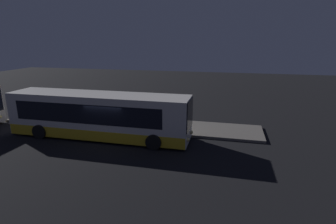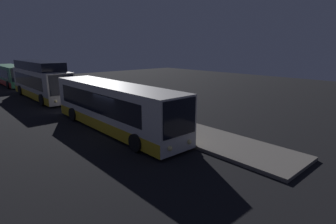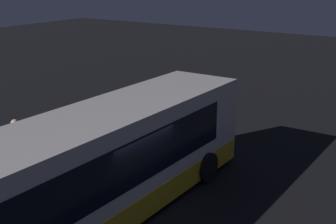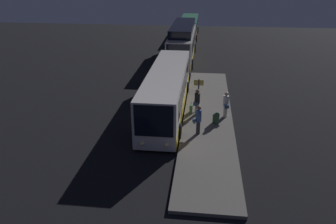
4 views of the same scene
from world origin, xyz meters
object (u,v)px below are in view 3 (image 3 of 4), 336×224
object	(u,v)px
passenger_waiting	(17,143)
trash_bin	(57,156)
bus_lead	(85,176)
passenger_boarding	(55,157)
passenger_with_bags	(114,129)
suitcase	(59,185)
sign_post	(31,152)

from	to	relation	value
passenger_waiting	trash_bin	xyz separation A→B (m)	(1.05, -0.65, -0.65)
bus_lead	passenger_boarding	size ratio (longest dim) A/B	6.79
passenger_waiting	trash_bin	world-z (taller)	passenger_waiting
passenger_with_bags	suitcase	size ratio (longest dim) A/B	2.27
passenger_with_bags	passenger_boarding	bearing A→B (deg)	-12.57
bus_lead	passenger_waiting	size ratio (longest dim) A/B	6.93
sign_post	passenger_waiting	bearing A→B (deg)	62.30
passenger_with_bags	suitcase	xyz separation A→B (m)	(-3.19, -0.57, -0.73)
passenger_waiting	passenger_with_bags	bearing A→B (deg)	46.44
passenger_waiting	suitcase	world-z (taller)	passenger_waiting
bus_lead	passenger_waiting	xyz separation A→B (m)	(1.12, 4.11, -0.34)
suitcase	trash_bin	xyz separation A→B (m)	(1.52, 1.70, 0.04)
sign_post	trash_bin	xyz separation A→B (m)	(2.04, 1.24, -1.10)
passenger_with_bags	trash_bin	xyz separation A→B (m)	(-1.67, 1.13, -0.69)
passenger_waiting	trash_bin	size ratio (longest dim) A/B	2.76
passenger_with_bags	sign_post	world-z (taller)	sign_post
passenger_boarding	trash_bin	distance (m)	1.91
bus_lead	passenger_waiting	bearing A→B (deg)	74.69
passenger_boarding	trash_bin	world-z (taller)	passenger_boarding
sign_post	trash_bin	world-z (taller)	sign_post
passenger_with_bags	passenger_waiting	bearing A→B (deg)	-48.87
bus_lead	sign_post	size ratio (longest dim) A/B	5.42
bus_lead	sign_post	xyz separation A→B (m)	(0.14, 2.23, 0.11)
passenger_boarding	trash_bin	size ratio (longest dim) A/B	2.81
bus_lead	passenger_with_bags	xyz separation A→B (m)	(3.85, 2.33, -0.29)
bus_lead	passenger_boarding	world-z (taller)	bus_lead
passenger_with_bags	suitcase	world-z (taller)	passenger_with_bags
bus_lead	sign_post	world-z (taller)	bus_lead
suitcase	passenger_boarding	bearing A→B (deg)	55.18
passenger_waiting	passenger_with_bags	xyz separation A→B (m)	(2.72, -1.77, 0.05)
passenger_boarding	passenger_with_bags	xyz separation A→B (m)	(2.91, 0.16, 0.02)
bus_lead	suitcase	size ratio (longest dim) A/B	15.26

